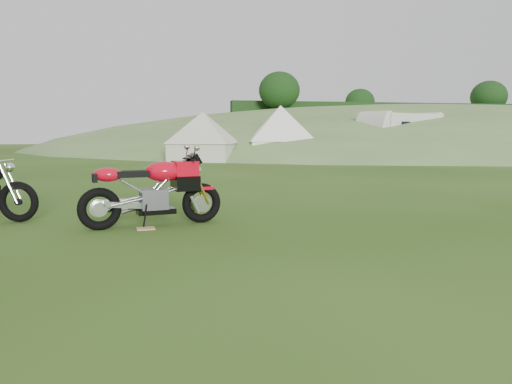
{
  "coord_description": "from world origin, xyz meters",
  "views": [
    {
      "loc": [
        -1.25,
        -5.47,
        1.4
      ],
      "look_at": [
        -0.02,
        0.4,
        0.69
      ],
      "focal_mm": 35.0,
      "sensor_mm": 36.0,
      "label": 1
    }
  ],
  "objects": [
    {
      "name": "ground",
      "position": [
        0.0,
        0.0,
        0.0
      ],
      "size": [
        120.0,
        120.0,
        0.0
      ],
      "primitive_type": "plane",
      "color": "#25460F",
      "rests_on": "ground"
    },
    {
      "name": "hillside",
      "position": [
        24.0,
        40.0,
        0.0
      ],
      "size": [
        80.0,
        64.0,
        8.0
      ],
      "primitive_type": "ellipsoid",
      "color": "#55773C",
      "rests_on": "ground"
    },
    {
      "name": "tent_right",
      "position": [
        9.42,
        21.43,
        1.14
      ],
      "size": [
        3.35,
        3.35,
        2.28
      ],
      "primitive_type": null,
      "rotation": [
        0.0,
        0.0,
        -0.33
      ],
      "color": "silver",
      "rests_on": "ground"
    },
    {
      "name": "plywood_board",
      "position": [
        -1.36,
        1.88,
        0.01
      ],
      "size": [
        0.28,
        0.24,
        0.02
      ],
      "primitive_type": "cube",
      "rotation": [
        0.0,
        0.0,
        0.12
      ],
      "color": "tan",
      "rests_on": "ground"
    },
    {
      "name": "hedgerow",
      "position": [
        24.0,
        40.0,
        0.0
      ],
      "size": [
        36.0,
        1.2,
        8.6
      ],
      "primitive_type": null,
      "color": "black",
      "rests_on": "ground"
    },
    {
      "name": "sport_motorcycle",
      "position": [
        -1.25,
        2.11,
        0.61
      ],
      "size": [
        2.11,
        0.93,
        1.23
      ],
      "primitive_type": null,
      "rotation": [
        0.0,
        0.0,
        0.21
      ],
      "color": "red",
      "rests_on": "ground"
    },
    {
      "name": "tent_left",
      "position": [
        1.3,
        19.32,
        1.25
      ],
      "size": [
        3.75,
        3.75,
        2.51
      ],
      "primitive_type": null,
      "rotation": [
        0.0,
        0.0,
        -0.37
      ],
      "color": "beige",
      "rests_on": "ground"
    },
    {
      "name": "tent_mid",
      "position": [
        5.47,
        20.2,
        1.37
      ],
      "size": [
        3.59,
        3.59,
        2.75
      ],
      "primitive_type": null,
      "rotation": [
        0.0,
        0.0,
        -0.14
      ],
      "color": "white",
      "rests_on": "ground"
    },
    {
      "name": "caravan",
      "position": [
        12.75,
        20.85,
        1.25
      ],
      "size": [
        5.87,
        4.24,
        2.51
      ],
      "primitive_type": null,
      "rotation": [
        0.0,
        0.0,
        0.39
      ],
      "color": "beige",
      "rests_on": "ground"
    }
  ]
}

